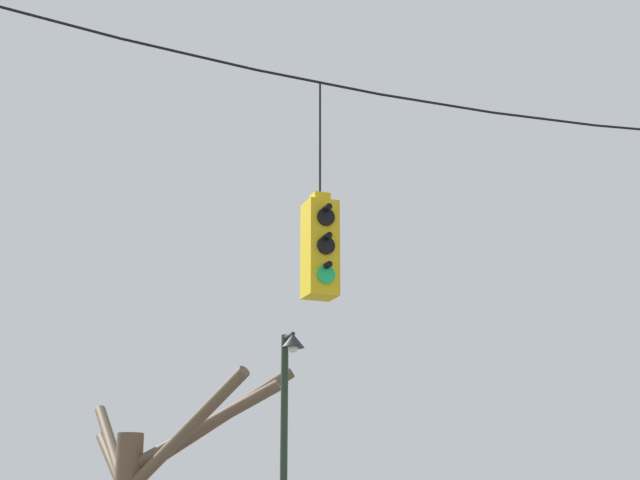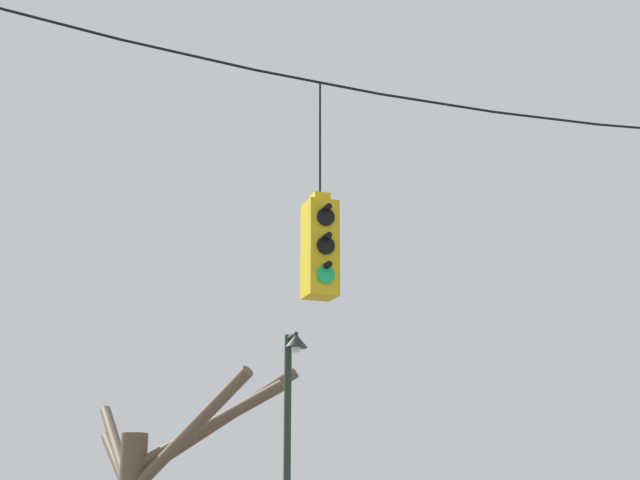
# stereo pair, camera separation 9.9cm
# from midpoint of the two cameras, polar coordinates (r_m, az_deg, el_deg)

# --- Properties ---
(span_wire) EXTENTS (10.69, 0.03, 0.35)m
(span_wire) POSITION_cam_midpoint_polar(r_m,az_deg,el_deg) (12.05, 6.58, 8.36)
(span_wire) COLOR black
(traffic_light_near_left_pole) EXTENTS (0.34, 0.46, 2.54)m
(traffic_light_near_left_pole) POSITION_cam_midpoint_polar(r_m,az_deg,el_deg) (10.76, -0.25, -0.43)
(traffic_light_near_left_pole) COLOR yellow
(street_lamp) EXTENTS (0.37, 0.66, 5.20)m
(street_lamp) POSITION_cam_midpoint_polar(r_m,az_deg,el_deg) (15.97, -2.14, -11.76)
(street_lamp) COLOR #233323
(street_lamp) RESTS_ON ground_plane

